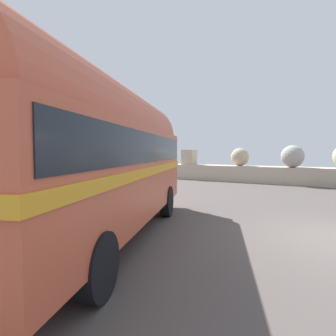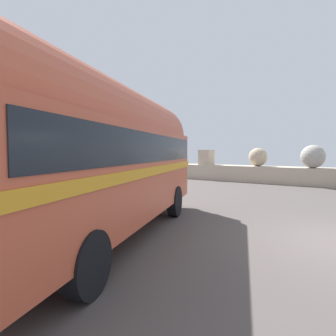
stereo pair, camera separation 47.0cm
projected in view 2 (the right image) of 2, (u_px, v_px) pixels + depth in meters
name	position (u px, v px, depth m)	size (l,w,h in m)	color
vintage_coach	(103.00, 152.00, 6.66)	(5.36, 8.86, 3.70)	black
second_coach	(32.00, 152.00, 9.44)	(4.83, 8.91, 3.70)	black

